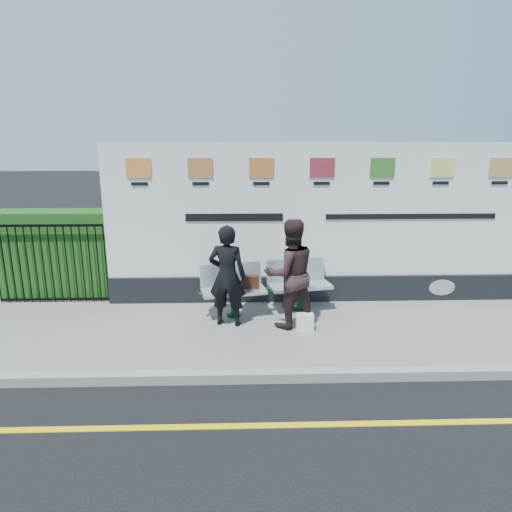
{
  "coord_description": "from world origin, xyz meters",
  "views": [
    {
      "loc": [
        -0.95,
        -4.56,
        3.23
      ],
      "look_at": [
        -0.72,
        2.92,
        1.25
      ],
      "focal_mm": 32.0,
      "sensor_mm": 36.0,
      "label": 1
    }
  ],
  "objects_px": {
    "billboard": "(319,234)",
    "woman_right": "(290,274)",
    "bench": "(267,300)",
    "woman_left": "(227,276)"
  },
  "relations": [
    {
      "from": "billboard",
      "to": "woman_right",
      "type": "bearing_deg",
      "value": -117.94
    },
    {
      "from": "bench",
      "to": "woman_left",
      "type": "distance_m",
      "value": 1.04
    },
    {
      "from": "billboard",
      "to": "bench",
      "type": "xyz_separation_m",
      "value": [
        -1.01,
        -0.7,
        -1.05
      ]
    },
    {
      "from": "bench",
      "to": "woman_left",
      "type": "relative_size",
      "value": 1.36
    },
    {
      "from": "woman_right",
      "to": "woman_left",
      "type": "bearing_deg",
      "value": -20.51
    },
    {
      "from": "billboard",
      "to": "woman_right",
      "type": "distance_m",
      "value": 1.48
    },
    {
      "from": "billboard",
      "to": "bench",
      "type": "height_order",
      "value": "billboard"
    },
    {
      "from": "billboard",
      "to": "woman_left",
      "type": "xyz_separation_m",
      "value": [
        -1.71,
        -1.18,
        -0.44
      ]
    },
    {
      "from": "bench",
      "to": "woman_right",
      "type": "height_order",
      "value": "woman_right"
    },
    {
      "from": "woman_left",
      "to": "woman_right",
      "type": "height_order",
      "value": "woman_right"
    }
  ]
}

